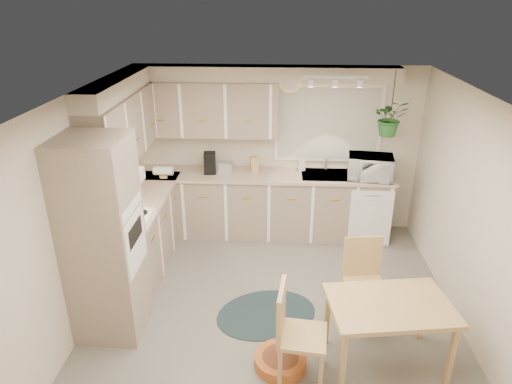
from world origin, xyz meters
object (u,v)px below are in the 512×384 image
chair_back (365,284)px  pet_bed (280,361)px  dining_table (386,333)px  chair_left (303,334)px  microwave (370,165)px  braided_rug (266,314)px

chair_back → pet_bed: 1.21m
dining_table → chair_back: chair_back is taller
chair_left → microwave: size_ratio=1.60×
chair_back → pet_bed: chair_back is taller
chair_back → pet_bed: size_ratio=1.85×
dining_table → microwave: microwave is taller
dining_table → pet_bed: size_ratio=2.20×
chair_back → pet_bed: (-0.88, -0.72, -0.40)m
dining_table → pet_bed: (-0.98, -0.11, -0.29)m
microwave → chair_left: bearing=-103.1°
pet_bed → microwave: (1.18, 2.55, 1.08)m
braided_rug → microwave: microwave is taller
dining_table → braided_rug: dining_table is taller
braided_rug → chair_back: bearing=-1.8°
chair_left → microwave: bearing=165.9°
pet_bed → braided_rug: bearing=101.9°
braided_rug → microwave: (1.34, 1.79, 1.14)m
chair_back → microwave: size_ratio=1.56×
chair_back → braided_rug: bearing=-8.4°
pet_bed → microwave: size_ratio=0.85×
braided_rug → microwave: size_ratio=1.90×
chair_back → chair_left: bearing=43.0°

